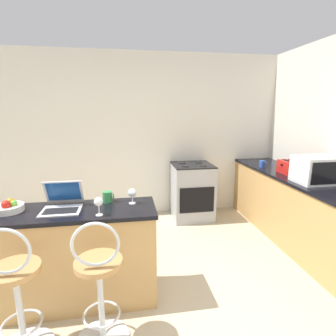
{
  "coord_description": "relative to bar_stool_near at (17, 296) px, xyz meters",
  "views": [
    {
      "loc": [
        -0.05,
        -1.6,
        1.72
      ],
      "look_at": [
        0.48,
        1.67,
        0.98
      ],
      "focal_mm": 28.0,
      "sensor_mm": 36.0,
      "label": 1
    }
  ],
  "objects": [
    {
      "name": "wall_back",
      "position": [
        0.83,
        2.55,
        0.83
      ],
      "size": [
        12.0,
        0.06,
        2.6
      ],
      "color": "silver",
      "rests_on": "ground_plane"
    },
    {
      "name": "breakfast_bar",
      "position": [
        0.28,
        0.5,
        -0.03
      ],
      "size": [
        1.48,
        0.5,
        0.88
      ],
      "color": "tan",
      "rests_on": "ground_plane"
    },
    {
      "name": "counter_right",
      "position": [
        2.97,
        0.96,
        -0.03
      ],
      "size": [
        0.65,
        3.17,
        0.88
      ],
      "color": "tan",
      "rests_on": "ground_plane"
    },
    {
      "name": "bar_stool_near",
      "position": [
        0.0,
        0.0,
        0.0
      ],
      "size": [
        0.4,
        0.4,
        1.01
      ],
      "color": "silver",
      "rests_on": "ground_plane"
    },
    {
      "name": "bar_stool_far",
      "position": [
        0.56,
        0.0,
        0.0
      ],
      "size": [
        0.4,
        0.4,
        1.01
      ],
      "color": "silver",
      "rests_on": "ground_plane"
    },
    {
      "name": "laptop",
      "position": [
        0.22,
        0.55,
        0.47
      ],
      "size": [
        0.32,
        0.33,
        0.24
      ],
      "color": "silver",
      "rests_on": "breakfast_bar"
    },
    {
      "name": "microwave",
      "position": [
        2.99,
        0.94,
        0.56
      ],
      "size": [
        0.53,
        0.37,
        0.31
      ],
      "color": "white",
      "rests_on": "counter_right"
    },
    {
      "name": "toaster",
      "position": [
        2.94,
        1.41,
        0.5
      ],
      "size": [
        0.25,
        0.26,
        0.18
      ],
      "color": "red",
      "rests_on": "counter_right"
    },
    {
      "name": "stove_range",
      "position": [
        1.8,
        2.2,
        -0.03
      ],
      "size": [
        0.62,
        0.61,
        0.89
      ],
      "color": "#9EA3A8",
      "rests_on": "ground_plane"
    },
    {
      "name": "fruit_bowl",
      "position": [
        -0.21,
        0.55,
        0.45
      ],
      "size": [
        0.24,
        0.24,
        0.11
      ],
      "color": "silver",
      "rests_on": "breakfast_bar"
    },
    {
      "name": "mug_blue",
      "position": [
        2.77,
        1.83,
        0.46
      ],
      "size": [
        0.1,
        0.08,
        0.1
      ],
      "color": "#2D51AD",
      "rests_on": "counter_right"
    },
    {
      "name": "mug_green",
      "position": [
        0.6,
        0.66,
        0.46
      ],
      "size": [
        0.1,
        0.09,
        0.1
      ],
      "color": "#338447",
      "rests_on": "breakfast_bar"
    },
    {
      "name": "wine_glass_short",
      "position": [
        0.54,
        0.35,
        0.52
      ],
      "size": [
        0.07,
        0.07,
        0.15
      ],
      "color": "silver",
      "rests_on": "breakfast_bar"
    },
    {
      "name": "wine_glass_tall",
      "position": [
        0.82,
        0.58,
        0.51
      ],
      "size": [
        0.08,
        0.08,
        0.14
      ],
      "color": "silver",
      "rests_on": "breakfast_bar"
    }
  ]
}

